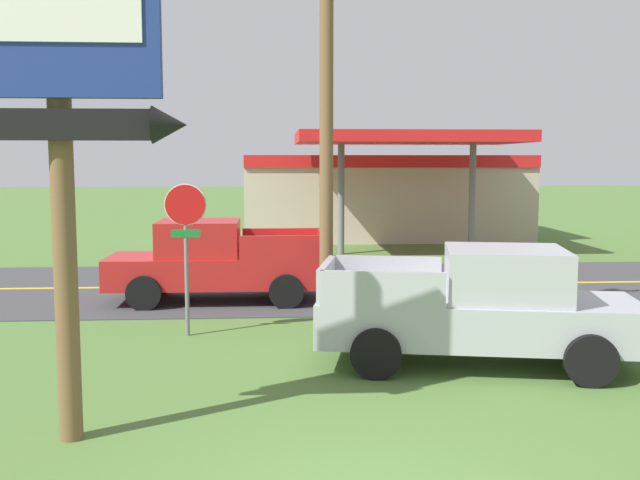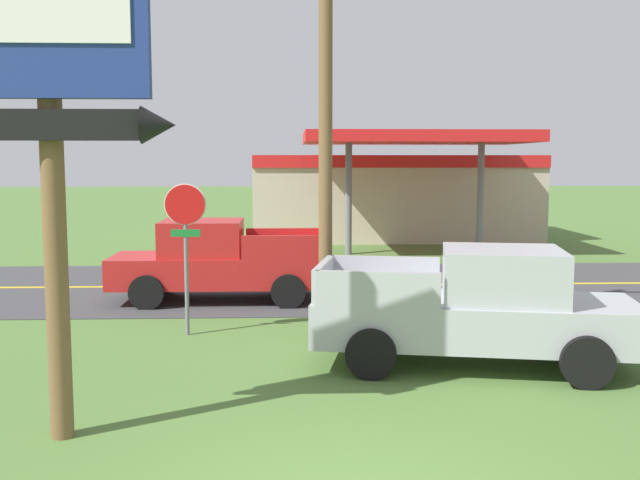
{
  "view_description": "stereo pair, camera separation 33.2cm",
  "coord_description": "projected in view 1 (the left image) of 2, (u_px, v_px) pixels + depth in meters",
  "views": [
    {
      "loc": [
        -0.94,
        -6.66,
        3.39
      ],
      "look_at": [
        0.0,
        8.0,
        1.8
      ],
      "focal_mm": 41.38,
      "sensor_mm": 36.0,
      "label": 1
    },
    {
      "loc": [
        -0.61,
        -6.68,
        3.39
      ],
      "look_at": [
        0.0,
        8.0,
        1.8
      ],
      "focal_mm": 41.38,
      "sensor_mm": 36.0,
      "label": 2
    }
  ],
  "objects": [
    {
      "name": "road_asphalt",
      "position": [
        308.0,
        286.0,
        19.93
      ],
      "size": [
        140.0,
        8.0,
        0.02
      ],
      "primitive_type": "cube",
      "color": "#3D3D3F",
      "rests_on": "ground"
    },
    {
      "name": "road_centre_line",
      "position": [
        308.0,
        285.0,
        19.93
      ],
      "size": [
        126.0,
        0.2,
        0.01
      ],
      "primitive_type": "cube",
      "color": "gold",
      "rests_on": "road_asphalt"
    },
    {
      "name": "motel_sign",
      "position": [
        62.0,
        88.0,
        8.45
      ],
      "size": [
        2.71,
        0.54,
        6.2
      ],
      "color": "brown",
      "rests_on": "ground"
    },
    {
      "name": "stop_sign",
      "position": [
        186.0,
        232.0,
        14.09
      ],
      "size": [
        0.8,
        0.08,
        2.95
      ],
      "color": "slate",
      "rests_on": "ground"
    },
    {
      "name": "utility_pole",
      "position": [
        326.0,
        74.0,
        13.73
      ],
      "size": [
        1.89,
        0.26,
        9.37
      ],
      "color": "brown",
      "rests_on": "ground"
    },
    {
      "name": "gas_station",
      "position": [
        384.0,
        193.0,
        32.3
      ],
      "size": [
        12.0,
        11.5,
        4.4
      ],
      "color": "beige",
      "rests_on": "ground"
    },
    {
      "name": "pickup_silver_parked_on_lawn",
      "position": [
        481.0,
        308.0,
        12.18
      ],
      "size": [
        5.48,
        2.95,
        1.96
      ],
      "color": "#A8AAAF",
      "rests_on": "ground"
    },
    {
      "name": "pickup_red_on_road",
      "position": [
        216.0,
        262.0,
        17.7
      ],
      "size": [
        5.2,
        2.24,
        1.96
      ],
      "color": "red",
      "rests_on": "ground"
    }
  ]
}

